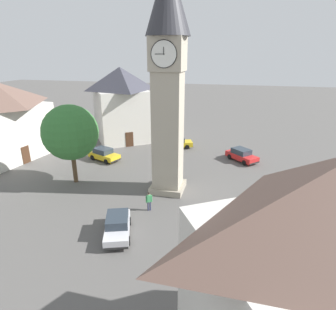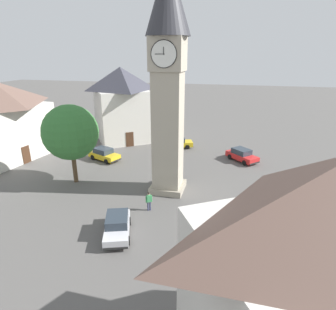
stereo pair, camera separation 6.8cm
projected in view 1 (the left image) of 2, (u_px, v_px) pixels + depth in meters
ground_plane at (168, 190)px, 27.80m from camera, size 200.00×200.00×0.00m
clock_tower at (168, 65)px, 23.86m from camera, size 3.74×3.74×19.92m
car_blue_kerb at (234, 219)px, 21.49m from camera, size 3.34×4.45×1.53m
car_silver_kerb at (104, 154)px, 35.23m from camera, size 4.46×3.11×1.53m
car_red_corner at (118, 226)px, 20.68m from camera, size 2.97×4.45×1.53m
car_white_side at (177, 143)px, 39.81m from camera, size 4.46×2.97×1.53m
car_black_far at (242, 155)px, 34.97m from camera, size 4.13×4.09×1.53m
pedestrian at (149, 200)px, 23.81m from camera, size 0.49×0.38×1.69m
tree at (70, 133)px, 27.76m from camera, size 5.45×5.45×8.00m
building_terrace_right at (334, 285)px, 9.75m from camera, size 11.47×10.35×10.01m
building_corner_back at (121, 104)px, 42.15m from camera, size 10.85×11.02×10.73m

